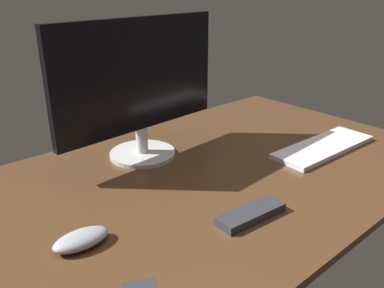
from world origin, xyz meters
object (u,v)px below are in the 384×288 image
monitor (139,85)px  computer_mouse (81,239)px  tv_remote (251,214)px  keyboard (324,147)px

monitor → computer_mouse: size_ratio=4.71×
computer_mouse → tv_remote: size_ratio=0.69×
monitor → tv_remote: monitor is taller
keyboard → tv_remote: (-46.47, -10.50, 0.22)cm
keyboard → tv_remote: tv_remote is taller
keyboard → tv_remote: bearing=-165.4°
computer_mouse → tv_remote: computer_mouse is taller
computer_mouse → tv_remote: bearing=-21.7°
monitor → tv_remote: 48.35cm
monitor → keyboard: bearing=-40.0°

